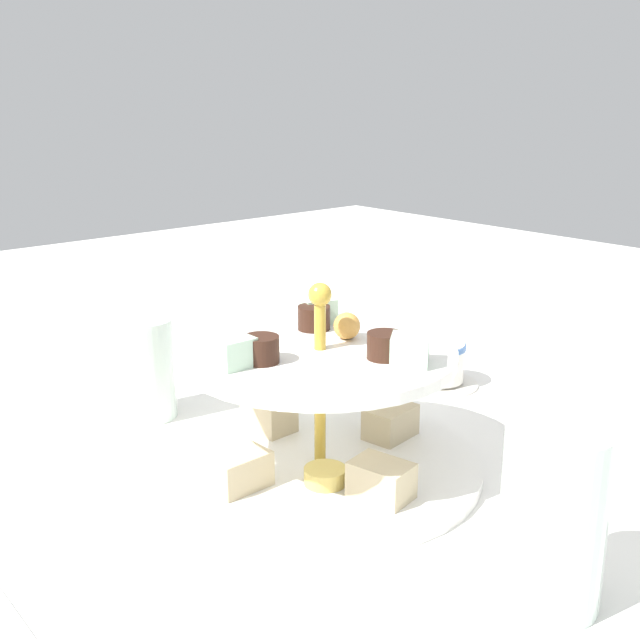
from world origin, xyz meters
The scene contains 8 objects.
ground_plane centered at (0.00, 0.00, 0.00)m, with size 2.40×2.40×0.00m, color white.
tiered_serving_stand centered at (0.00, 0.00, 0.05)m, with size 0.29×0.29×0.17m.
water_glass_tall_right centered at (0.24, -0.01, 0.06)m, with size 0.07×0.07×0.12m, color silver.
water_glass_short_left centered at (-0.18, 0.16, 0.04)m, with size 0.06×0.06×0.08m, color silver.
teacup_with_saucer centered at (-0.07, 0.24, 0.02)m, with size 0.09×0.09×0.05m.
butter_knife_left centered at (0.03, -0.29, 0.00)m, with size 0.17×0.01×0.00m, color silver.
butter_knife_right centered at (0.15, 0.25, 0.00)m, with size 0.17×0.01×0.00m, color silver.
water_glass_mid_back centered at (-0.21, -0.05, 0.05)m, with size 0.06×0.06×0.11m, color silver.
Camera 1 is at (0.48, -0.42, 0.33)m, focal length 44.40 mm.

